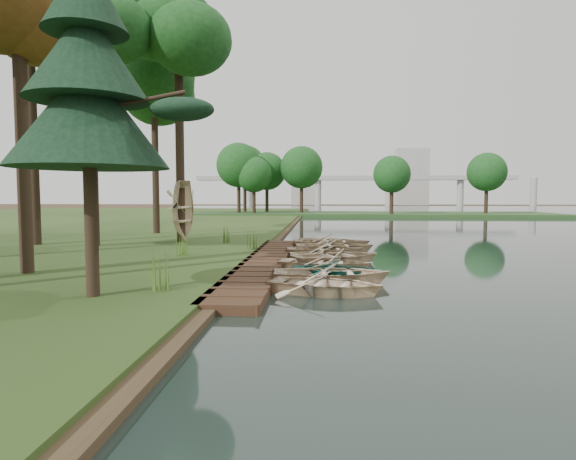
# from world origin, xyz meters

# --- Properties ---
(ground) EXTENTS (300.00, 300.00, 0.00)m
(ground) POSITION_xyz_m (0.00, 0.00, 0.00)
(ground) COLOR #3D2F1D
(boardwalk) EXTENTS (1.60, 16.00, 0.30)m
(boardwalk) POSITION_xyz_m (-1.60, 0.00, 0.15)
(boardwalk) COLOR #392416
(boardwalk) RESTS_ON ground
(peninsula) EXTENTS (50.00, 14.00, 0.45)m
(peninsula) POSITION_xyz_m (8.00, 50.00, 0.23)
(peninsula) COLOR #284820
(peninsula) RESTS_ON ground
(far_trees) EXTENTS (45.60, 5.60, 8.80)m
(far_trees) POSITION_xyz_m (4.67, 50.00, 6.43)
(far_trees) COLOR black
(far_trees) RESTS_ON peninsula
(bridge) EXTENTS (95.90, 4.00, 8.60)m
(bridge) POSITION_xyz_m (12.31, 120.00, 7.08)
(bridge) COLOR #A5A5A0
(bridge) RESTS_ON ground
(building_a) EXTENTS (10.00, 8.00, 18.00)m
(building_a) POSITION_xyz_m (30.00, 140.00, 9.00)
(building_a) COLOR #A5A5A0
(building_a) RESTS_ON ground
(building_b) EXTENTS (8.00, 8.00, 12.00)m
(building_b) POSITION_xyz_m (-5.00, 145.00, 6.00)
(building_b) COLOR #A5A5A0
(building_b) RESTS_ON ground
(rowboat_0) EXTENTS (3.69, 3.03, 0.67)m
(rowboat_0) POSITION_xyz_m (0.72, -5.34, 0.38)
(rowboat_0) COLOR beige
(rowboat_0) RESTS_ON water
(rowboat_1) EXTENTS (3.83, 2.85, 0.76)m
(rowboat_1) POSITION_xyz_m (0.92, -3.77, 0.43)
(rowboat_1) COLOR beige
(rowboat_1) RESTS_ON water
(rowboat_2) EXTENTS (3.30, 2.54, 0.63)m
(rowboat_2) POSITION_xyz_m (1.12, -2.62, 0.37)
(rowboat_2) COLOR teal
(rowboat_2) RESTS_ON water
(rowboat_3) EXTENTS (3.68, 2.88, 0.70)m
(rowboat_3) POSITION_xyz_m (0.74, -1.18, 0.40)
(rowboat_3) COLOR beige
(rowboat_3) RESTS_ON water
(rowboat_4) EXTENTS (4.48, 3.95, 0.77)m
(rowboat_4) POSITION_xyz_m (1.23, 0.51, 0.43)
(rowboat_4) COLOR beige
(rowboat_4) RESTS_ON water
(rowboat_5) EXTENTS (3.33, 2.65, 0.62)m
(rowboat_5) POSITION_xyz_m (0.75, 1.86, 0.36)
(rowboat_5) COLOR beige
(rowboat_5) RESTS_ON water
(rowboat_6) EXTENTS (3.78, 2.86, 0.74)m
(rowboat_6) POSITION_xyz_m (0.81, 3.12, 0.42)
(rowboat_6) COLOR beige
(rowboat_6) RESTS_ON water
(rowboat_7) EXTENTS (3.88, 2.87, 0.78)m
(rowboat_7) POSITION_xyz_m (1.26, 4.42, 0.44)
(rowboat_7) COLOR beige
(rowboat_7) RESTS_ON water
(rowboat_8) EXTENTS (3.97, 2.84, 0.82)m
(rowboat_8) POSITION_xyz_m (1.17, 6.28, 0.46)
(rowboat_8) COLOR beige
(rowboat_8) RESTS_ON water
(rowboat_9) EXTENTS (3.99, 3.27, 0.72)m
(rowboat_9) POSITION_xyz_m (1.02, 7.46, 0.41)
(rowboat_9) COLOR beige
(rowboat_9) RESTS_ON water
(stored_rowboat) EXTENTS (3.91, 3.33, 0.69)m
(stored_rowboat) POSITION_xyz_m (-6.76, 6.86, 0.64)
(stored_rowboat) COLOR beige
(stored_rowboat) RESTS_ON bank
(tree_3) EXTENTS (4.23, 4.23, 11.36)m
(tree_3) POSITION_xyz_m (-10.64, 4.61, 9.74)
(tree_3) COLOR black
(tree_3) RESTS_ON bank
(tree_4) EXTENTS (4.13, 4.13, 12.83)m
(tree_4) POSITION_xyz_m (-7.01, 7.10, 11.16)
(tree_4) COLOR black
(tree_4) RESTS_ON bank
(tree_6) EXTENTS (4.89, 4.89, 12.03)m
(tree_6) POSITION_xyz_m (-10.42, 13.00, 10.16)
(tree_6) COLOR black
(tree_6) RESTS_ON bank
(pine_tree) EXTENTS (3.80, 3.80, 8.24)m
(pine_tree) POSITION_xyz_m (-5.03, -7.23, 5.48)
(pine_tree) COLOR black
(pine_tree) RESTS_ON bank
(reeds_0) EXTENTS (0.60, 0.60, 1.06)m
(reeds_0) POSITION_xyz_m (-3.59, -6.46, 0.83)
(reeds_0) COLOR #3F661E
(reeds_0) RESTS_ON bank
(reeds_1) EXTENTS (0.60, 0.60, 1.07)m
(reeds_1) POSITION_xyz_m (-5.18, 0.94, 0.84)
(reeds_1) COLOR #3F661E
(reeds_1) RESTS_ON bank
(reeds_2) EXTENTS (0.60, 0.60, 0.89)m
(reeds_2) POSITION_xyz_m (-4.34, 6.64, 0.75)
(reeds_2) COLOR #3F661E
(reeds_2) RESTS_ON bank
(reeds_3) EXTENTS (0.60, 0.60, 0.88)m
(reeds_3) POSITION_xyz_m (-2.60, 3.82, 0.74)
(reeds_3) COLOR #3F661E
(reeds_3) RESTS_ON bank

